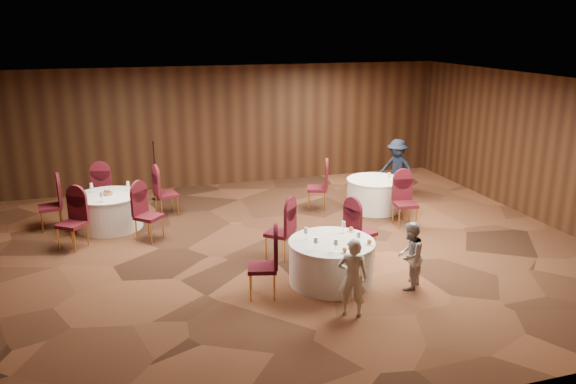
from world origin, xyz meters
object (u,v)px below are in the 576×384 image
object	(u,v)px
mic_stand	(156,183)
woman_a	(353,277)
man_c	(397,168)
woman_b	(410,256)
table_main	(331,261)
table_left	(109,211)
table_right	(374,194)

from	to	relation	value
mic_stand	woman_a	size ratio (longest dim) A/B	1.19
man_c	woman_b	bearing A→B (deg)	-58.51
table_main	table_left	distance (m)	5.31
table_main	woman_b	distance (m)	1.31
table_left	mic_stand	xyz separation A→B (m)	(1.13, 1.79, 0.04)
table_main	man_c	xyz separation A→B (m)	(3.39, 4.17, 0.36)
woman_b	man_c	distance (m)	5.26
table_left	woman_b	world-z (taller)	woman_b
woman_a	man_c	xyz separation A→B (m)	(3.51, 5.32, 0.12)
table_right	table_left	bearing A→B (deg)	174.87
woman_b	man_c	bearing A→B (deg)	-160.88
table_main	woman_a	bearing A→B (deg)	-95.69
table_main	table_left	xyz separation A→B (m)	(-3.61, 3.90, -0.00)
table_right	woman_a	bearing A→B (deg)	-119.14
table_main	woman_a	size ratio (longest dim) A/B	1.18
table_main	table_left	world-z (taller)	same
table_right	woman_a	distance (m)	5.17
table_right	man_c	xyz separation A→B (m)	(0.99, 0.81, 0.36)
mic_stand	man_c	distance (m)	6.08
woman_a	woman_b	bearing A→B (deg)	-133.97
mic_stand	woman_b	distance (m)	7.25
mic_stand	woman_a	xyz separation A→B (m)	(2.37, -6.84, 0.20)
woman_a	man_c	world-z (taller)	man_c
woman_a	woman_b	size ratio (longest dim) A/B	1.07
table_main	mic_stand	size ratio (longest dim) A/B	0.99
table_left	table_right	xyz separation A→B (m)	(6.01, -0.54, 0.00)
table_main	woman_a	distance (m)	1.19
man_c	table_right	bearing A→B (deg)	-83.98
table_main	table_right	size ratio (longest dim) A/B	1.11
table_left	man_c	world-z (taller)	man_c
table_main	woman_a	world-z (taller)	woman_a
table_right	woman_b	world-z (taller)	woman_b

